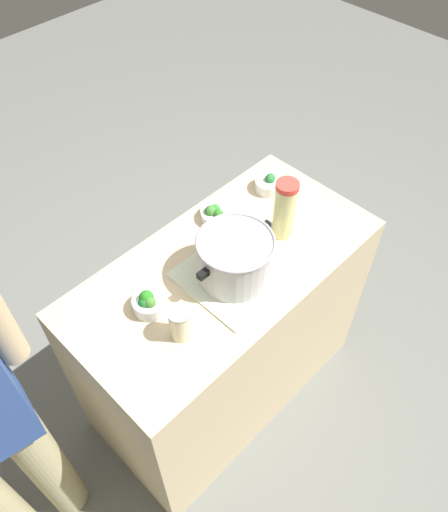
% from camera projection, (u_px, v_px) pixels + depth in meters
% --- Properties ---
extents(ground_plane, '(8.00, 8.00, 0.00)m').
position_uv_depth(ground_plane, '(224.00, 381.00, 2.56)').
color(ground_plane, slate).
extents(counter_slab, '(1.21, 0.60, 0.91)m').
position_uv_depth(counter_slab, '(224.00, 332.00, 2.22)').
color(counter_slab, '#CEB68C').
rests_on(counter_slab, ground_plane).
extents(dish_cloth, '(0.35, 0.35, 0.01)m').
position_uv_depth(dish_cloth, '(235.00, 274.00, 1.83)').
color(dish_cloth, beige).
rests_on(dish_cloth, counter_slab).
extents(cooking_pot, '(0.34, 0.27, 0.17)m').
position_uv_depth(cooking_pot, '(235.00, 257.00, 1.76)').
color(cooking_pot, '#B7B7BC').
rests_on(cooking_pot, dish_cloth).
extents(lemonade_pitcher, '(0.09, 0.09, 0.25)m').
position_uv_depth(lemonade_pitcher, '(285.00, 209.00, 1.88)').
color(lemonade_pitcher, '#E7E190').
rests_on(lemonade_pitcher, counter_slab).
extents(mason_jar, '(0.08, 0.08, 0.13)m').
position_uv_depth(mason_jar, '(180.00, 323.00, 1.63)').
color(mason_jar, beige).
rests_on(mason_jar, counter_slab).
extents(broccoli_bowl_front, '(0.12, 0.12, 0.09)m').
position_uv_depth(broccoli_bowl_front, '(149.00, 303.00, 1.71)').
color(broccoli_bowl_front, silver).
rests_on(broccoli_bowl_front, counter_slab).
extents(broccoli_bowl_center, '(0.13, 0.13, 0.07)m').
position_uv_depth(broccoli_bowl_center, '(217.00, 214.00, 2.00)').
color(broccoli_bowl_center, silver).
rests_on(broccoli_bowl_center, counter_slab).
extents(broccoli_bowl_back, '(0.12, 0.12, 0.07)m').
position_uv_depth(broccoli_bowl_back, '(269.00, 183.00, 2.11)').
color(broccoli_bowl_back, silver).
rests_on(broccoli_bowl_back, counter_slab).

